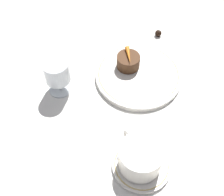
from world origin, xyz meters
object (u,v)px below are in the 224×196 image
at_px(dinner_plate, 138,75).
at_px(coffee_cup, 140,157).
at_px(fork, 158,132).
at_px(wine_glass, 57,73).
at_px(dessert_cake, 128,62).

height_order(dinner_plate, coffee_cup, coffee_cup).
height_order(dinner_plate, fork, dinner_plate).
height_order(wine_glass, dessert_cake, wine_glass).
distance_m(dinner_plate, fork, 0.18).
bearing_deg(dinner_plate, coffee_cup, 150.33).
distance_m(wine_glass, dessert_cake, 0.20).
xyz_separation_m(dinner_plate, wine_glass, (0.06, 0.21, 0.06)).
height_order(dinner_plate, wine_glass, wine_glass).
distance_m(dinner_plate, coffee_cup, 0.26).
bearing_deg(wine_glass, dinner_plate, -105.48).
height_order(coffee_cup, dessert_cake, coffee_cup).
bearing_deg(coffee_cup, fork, -57.40).
relative_size(coffee_cup, dessert_cake, 1.92).
height_order(dinner_plate, dessert_cake, dessert_cake).
bearing_deg(fork, coffee_cup, 122.60).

